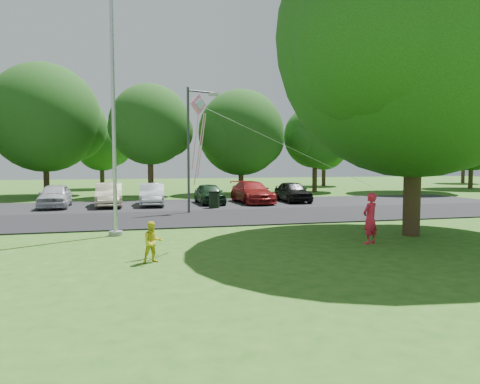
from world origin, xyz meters
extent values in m
plane|color=#2B5C18|center=(0.00, 0.00, 0.00)|extent=(120.00, 120.00, 0.00)
cube|color=black|center=(0.00, 9.00, 0.03)|extent=(60.00, 6.00, 0.06)
cube|color=black|center=(0.00, 15.50, 0.03)|extent=(42.00, 7.00, 0.06)
cylinder|color=#B7BABF|center=(-3.50, 5.00, 5.00)|extent=(0.14, 0.14, 10.00)
cylinder|color=gray|center=(-3.50, 5.00, 0.08)|extent=(0.50, 0.50, 0.16)
cylinder|color=#3F3F44|center=(-0.06, 11.06, 3.28)|extent=(0.13, 0.13, 6.55)
cylinder|color=#3F3F44|center=(0.66, 11.32, 6.39)|extent=(1.47, 0.60, 0.09)
cube|color=silver|center=(1.38, 11.57, 6.31)|extent=(0.54, 0.39, 0.15)
cylinder|color=black|center=(1.65, 13.00, 0.48)|extent=(0.60, 0.60, 0.97)
cylinder|color=black|center=(1.65, 13.00, 0.99)|extent=(0.64, 0.64, 0.05)
cylinder|color=#332316|center=(7.10, 2.45, 1.82)|extent=(0.62, 0.62, 3.64)
sphere|color=#143D10|center=(7.10, 2.45, 7.17)|extent=(10.09, 10.09, 10.09)
sphere|color=#143D10|center=(9.37, 3.45, 6.41)|extent=(6.56, 6.56, 6.56)
sphere|color=#143D10|center=(5.09, 1.18, 6.67)|extent=(6.05, 6.05, 6.05)
sphere|color=#143D10|center=(4.80, 1.45, 6.24)|extent=(5.25, 5.25, 5.25)
cylinder|color=#332316|center=(-9.60, 25.24, 1.60)|extent=(0.44, 0.44, 3.19)
sphere|color=#143D10|center=(-9.60, 25.24, 6.17)|extent=(8.50, 8.50, 8.50)
sphere|color=#143D10|center=(-7.68, 26.09, 5.53)|extent=(5.53, 5.53, 5.53)
sphere|color=#143D10|center=(-11.30, 24.17, 5.74)|extent=(5.10, 5.10, 5.10)
cylinder|color=#332316|center=(-1.58, 22.90, 1.71)|extent=(0.44, 0.44, 3.43)
sphere|color=#143D10|center=(-1.58, 22.90, 5.62)|extent=(6.27, 6.27, 6.27)
sphere|color=#143D10|center=(-0.17, 23.53, 5.15)|extent=(4.07, 4.07, 4.07)
sphere|color=#143D10|center=(-2.84, 22.12, 5.31)|extent=(3.76, 3.76, 3.76)
cylinder|color=#332316|center=(6.03, 24.17, 1.33)|extent=(0.44, 0.44, 2.66)
sphere|color=#143D10|center=(6.03, 24.17, 5.20)|extent=(7.27, 7.27, 7.27)
sphere|color=#143D10|center=(7.66, 24.89, 4.66)|extent=(4.72, 4.72, 4.72)
sphere|color=#143D10|center=(4.57, 23.26, 4.84)|extent=(4.36, 4.36, 4.36)
cylinder|color=#332316|center=(13.12, 24.89, 1.51)|extent=(0.44, 0.44, 3.02)
sphere|color=#143D10|center=(13.12, 24.89, 5.00)|extent=(5.67, 5.67, 5.67)
sphere|color=#143D10|center=(14.39, 25.46, 4.58)|extent=(3.68, 3.68, 3.68)
sphere|color=#143D10|center=(11.98, 24.18, 4.72)|extent=(3.40, 3.40, 3.40)
cylinder|color=#332316|center=(21.92, 22.25, 1.71)|extent=(0.44, 0.44, 3.42)
sphere|color=#143D10|center=(21.92, 22.25, 6.49)|extent=(8.77, 8.77, 8.77)
sphere|color=#143D10|center=(23.89, 23.13, 5.84)|extent=(5.70, 5.70, 5.70)
sphere|color=#143D10|center=(20.17, 21.15, 6.06)|extent=(5.26, 5.26, 5.26)
cylinder|color=#332316|center=(30.70, 25.66, 1.46)|extent=(0.44, 0.44, 2.92)
sphere|color=#143D10|center=(30.70, 25.66, 5.45)|extent=(7.24, 7.24, 7.24)
sphere|color=#143D10|center=(32.33, 26.38, 4.91)|extent=(4.70, 4.70, 4.70)
sphere|color=#143D10|center=(29.25, 24.75, 5.09)|extent=(4.34, 4.34, 4.34)
cylinder|color=#332316|center=(38.00, 35.00, 1.30)|extent=(0.44, 0.44, 2.60)
sphere|color=#143D10|center=(38.00, 35.00, 4.42)|extent=(5.20, 5.20, 5.20)
sphere|color=#143D10|center=(39.17, 35.52, 4.03)|extent=(3.38, 3.38, 3.38)
sphere|color=#143D10|center=(36.96, 34.35, 4.16)|extent=(3.12, 3.12, 3.12)
cylinder|color=#332316|center=(-6.00, 34.00, 1.30)|extent=(0.44, 0.44, 2.60)
sphere|color=#143D10|center=(-6.00, 34.00, 4.42)|extent=(5.20, 5.20, 5.20)
sphere|color=#143D10|center=(-4.83, 34.52, 4.03)|extent=(3.38, 3.38, 3.38)
sphere|color=#143D10|center=(-7.04, 33.35, 4.16)|extent=(3.12, 3.12, 3.12)
cylinder|color=#332316|center=(18.00, 33.50, 1.30)|extent=(0.44, 0.44, 2.60)
sphere|color=#143D10|center=(18.00, 33.50, 4.42)|extent=(5.20, 5.20, 5.20)
sphere|color=#143D10|center=(19.17, 34.02, 4.03)|extent=(3.38, 3.38, 3.38)
sphere|color=#143D10|center=(16.96, 32.85, 4.16)|extent=(3.12, 3.12, 3.12)
imported|color=silver|center=(-7.32, 15.44, 0.75)|extent=(1.79, 4.13, 1.39)
imported|color=#C6B793|center=(-4.31, 15.39, 0.76)|extent=(1.66, 4.30, 1.40)
imported|color=#B2B7BF|center=(-1.76, 15.39, 0.73)|extent=(1.63, 4.13, 1.34)
imported|color=black|center=(1.80, 15.49, 0.71)|extent=(1.67, 3.85, 1.29)
imported|color=maroon|center=(4.59, 15.39, 0.75)|extent=(2.22, 4.88, 1.39)
imported|color=black|center=(7.46, 15.57, 0.74)|extent=(1.64, 4.01, 1.36)
imported|color=#EC1F3D|center=(4.74, 1.32, 0.85)|extent=(0.73, 0.63, 1.70)
imported|color=yellow|center=(-2.35, 0.30, 0.56)|extent=(0.62, 0.53, 1.12)
cube|color=pink|center=(-0.88, 1.75, 4.44)|extent=(0.56, 0.39, 0.64)
cube|color=#8CC6E5|center=(-0.83, 1.72, 4.46)|extent=(0.27, 0.19, 0.31)
cylinder|color=white|center=(1.93, 1.54, 3.18)|extent=(5.63, 0.44, 2.53)
cylinder|color=pink|center=(-0.98, 1.75, 3.33)|extent=(0.21, 0.27, 1.70)
cylinder|color=pink|center=(-0.78, 1.80, 3.19)|extent=(0.23, 0.44, 1.94)
cylinder|color=pink|center=(-0.88, 1.67, 3.06)|extent=(0.26, 0.65, 2.17)
camera|label=1|loc=(-2.78, -11.24, 2.70)|focal=32.00mm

